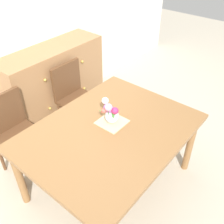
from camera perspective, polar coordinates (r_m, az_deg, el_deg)
name	(u,v)px	position (r m, az deg, el deg)	size (l,w,h in m)	color
ground_plane	(110,183)	(2.86, -0.36, -15.29)	(12.00, 12.00, 0.00)	#B7AD99
dining_table	(110,136)	(2.36, -0.42, -5.39)	(1.54, 1.18, 0.75)	olive
chair_left	(14,130)	(2.84, -20.77, -3.65)	(0.42, 0.42, 0.90)	brown
chair_right	(74,94)	(3.22, -8.36, 3.84)	(0.42, 0.42, 0.90)	brown
dresser	(55,84)	(3.51, -12.43, 6.06)	(1.40, 0.47, 1.00)	#9E7047
placemat	(112,122)	(2.39, 0.00, -2.22)	(0.24, 0.24, 0.01)	#CCB789
flower_vase	(111,112)	(2.32, -0.32, -0.09)	(0.17, 0.20, 0.23)	silver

